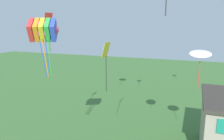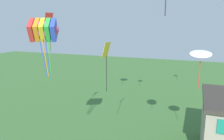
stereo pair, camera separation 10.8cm
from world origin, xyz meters
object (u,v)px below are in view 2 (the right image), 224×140
at_px(kite_yellow_diamond, 106,56).
at_px(kite_red_diamond, 49,24).
at_px(kite_rainbow_parafoil, 43,30).
at_px(kite_white_delta, 201,54).

height_order(kite_yellow_diamond, kite_red_diamond, kite_red_diamond).
xyz_separation_m(kite_rainbow_parafoil, kite_red_diamond, (-1.17, 2.18, 0.37)).
distance_m(kite_white_delta, kite_red_diamond, 10.69).
bearing_deg(kite_red_diamond, kite_rainbow_parafoil, -61.74).
distance_m(kite_yellow_diamond, kite_red_diamond, 4.80).
bearing_deg(kite_white_delta, kite_red_diamond, -173.80).
xyz_separation_m(kite_rainbow_parafoil, kite_white_delta, (9.31, 3.31, -1.44)).
height_order(kite_yellow_diamond, kite_white_delta, kite_yellow_diamond).
bearing_deg(kite_red_diamond, kite_yellow_diamond, 24.23).
height_order(kite_rainbow_parafoil, kite_red_diamond, kite_red_diamond).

